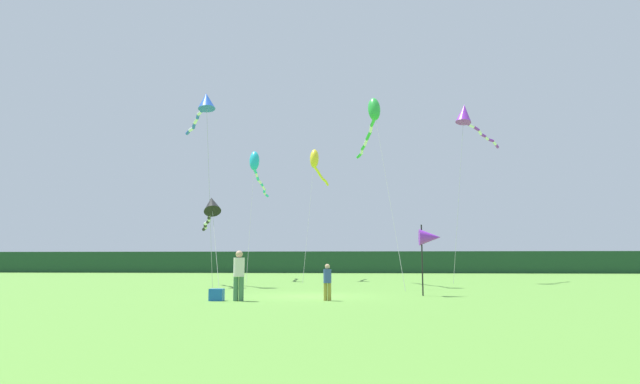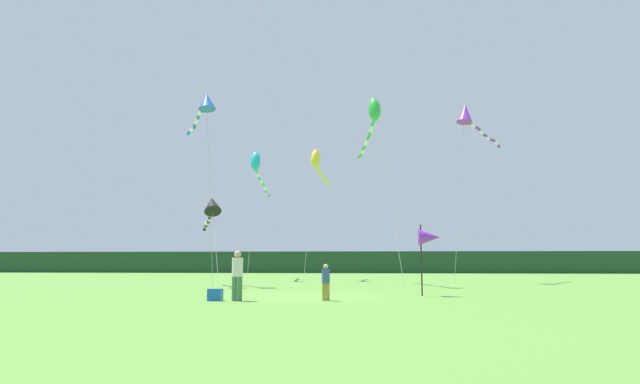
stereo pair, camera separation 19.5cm
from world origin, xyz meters
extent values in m
plane|color=#5B9338|center=(0.00, 0.00, 0.00)|extent=(120.00, 120.00, 0.00)
cube|color=#1E4228|center=(0.00, 45.00, 1.32)|extent=(108.00, 3.58, 2.63)
cylinder|color=#3F724C|center=(-2.38, -2.88, 0.44)|extent=(0.18, 0.18, 0.88)
cylinder|color=#3F724C|center=(-2.18, -2.88, 0.44)|extent=(0.18, 0.18, 0.88)
cylinder|color=silver|center=(-2.28, -2.88, 1.23)|extent=(0.40, 0.40, 0.69)
sphere|color=tan|center=(-2.28, -2.88, 1.70)|extent=(0.26, 0.26, 0.26)
cylinder|color=olive|center=(0.87, -2.44, 0.32)|extent=(0.13, 0.13, 0.64)
cylinder|color=olive|center=(1.02, -2.44, 0.32)|extent=(0.13, 0.13, 0.64)
cylinder|color=#334C8C|center=(0.94, -2.44, 0.90)|extent=(0.29, 0.29, 0.51)
sphere|color=tan|center=(0.94, -2.44, 1.24)|extent=(0.19, 0.19, 0.19)
cube|color=#1959B2|center=(-3.10, -2.84, 0.22)|extent=(0.50, 0.38, 0.44)
cylinder|color=black|center=(4.76, 0.60, 1.49)|extent=(0.06, 0.06, 2.98)
cone|color=purple|center=(5.11, 0.60, 2.45)|extent=(0.90, 0.70, 0.70)
cylinder|color=#B2B2B2|center=(3.68, 6.69, 5.28)|extent=(1.30, 4.93, 10.57)
ellipsoid|color=green|center=(3.04, 9.14, 10.56)|extent=(1.00, 1.32, 1.67)
cylinder|color=green|center=(2.96, 9.60, 9.88)|extent=(0.35, 0.98, 0.35)
cylinder|color=white|center=(2.86, 10.51, 9.72)|extent=(0.25, 0.97, 0.36)
cylinder|color=green|center=(2.72, 11.42, 9.50)|extent=(0.43, 1.00, 0.48)
cylinder|color=white|center=(2.54, 12.32, 9.27)|extent=(0.34, 0.98, 0.37)
cylinder|color=green|center=(2.39, 13.23, 9.13)|extent=(0.38, 0.96, 0.30)
cylinder|color=white|center=(2.28, 14.14, 9.03)|extent=(0.24, 0.95, 0.30)
cylinder|color=green|center=(2.12, 15.04, 8.92)|extent=(0.49, 0.96, 0.31)
cylinder|color=#B2B2B2|center=(-1.57, 15.77, 4.67)|extent=(0.36, 4.79, 9.34)
ellipsoid|color=yellow|center=(-1.40, 18.15, 9.33)|extent=(0.76, 1.39, 1.76)
cylinder|color=yellow|center=(-1.30, 18.60, 8.60)|extent=(0.41, 0.99, 0.42)
cylinder|color=yellow|center=(-1.16, 19.51, 8.41)|extent=(0.29, 0.97, 0.34)
cylinder|color=yellow|center=(-1.04, 20.42, 8.26)|extent=(0.35, 0.98, 0.36)
cylinder|color=yellow|center=(-0.86, 21.33, 8.13)|extent=(0.41, 0.97, 0.31)
cylinder|color=yellow|center=(-0.71, 22.23, 8.00)|extent=(0.29, 0.97, 0.34)
cylinder|color=#B2B2B2|center=(8.79, 14.06, 5.90)|extent=(1.41, 1.80, 11.80)
cone|color=purple|center=(9.48, 14.95, 11.80)|extent=(1.68, 1.72, 1.53)
cylinder|color=purple|center=(9.68, 15.17, 11.18)|extent=(0.58, 0.61, 0.35)
cylinder|color=white|center=(10.09, 15.58, 11.07)|extent=(0.58, 0.56, 0.27)
cylinder|color=purple|center=(10.52, 15.99, 10.96)|extent=(0.60, 0.58, 0.34)
cylinder|color=white|center=(10.87, 16.44, 10.79)|extent=(0.48, 0.66, 0.37)
cylinder|color=purple|center=(11.21, 16.92, 10.66)|extent=(0.55, 0.60, 0.28)
cylinder|color=white|center=(11.56, 17.39, 10.57)|extent=(0.51, 0.63, 0.30)
cylinder|color=purple|center=(11.95, 17.82, 10.48)|extent=(0.60, 0.53, 0.26)
cylinder|color=white|center=(12.33, 18.25, 10.38)|extent=(0.50, 0.64, 0.33)
cylinder|color=purple|center=(12.62, 18.76, 10.25)|extent=(0.48, 0.65, 0.33)
cylinder|color=#B2B2B2|center=(-5.64, 14.83, 4.51)|extent=(0.54, 4.56, 9.04)
ellipsoid|color=#1EB7CC|center=(-5.90, 17.10, 9.03)|extent=(0.88, 1.28, 1.74)
cylinder|color=#1EB7CC|center=(-5.91, 17.48, 8.32)|extent=(0.23, 0.80, 0.34)
cylinder|color=white|center=(-5.96, 18.23, 8.17)|extent=(0.26, 0.81, 0.35)
cylinder|color=#1EB7CC|center=(-6.01, 18.98, 8.01)|extent=(0.26, 0.81, 0.36)
cylinder|color=white|center=(-6.00, 19.73, 7.85)|extent=(0.28, 0.81, 0.35)
cylinder|color=#1EB7CC|center=(-5.97, 20.48, 7.72)|extent=(0.21, 0.78, 0.30)
cylinder|color=white|center=(-5.94, 21.24, 7.56)|extent=(0.26, 0.83, 0.42)
cylinder|color=#1EB7CC|center=(-6.01, 21.98, 7.38)|extent=(0.39, 0.81, 0.32)
cylinder|color=white|center=(-6.12, 22.72, 7.28)|extent=(0.24, 0.78, 0.28)
cylinder|color=#1EB7CC|center=(-6.09, 23.47, 7.19)|extent=(0.30, 0.80, 0.29)
cylinder|color=#B2B2B2|center=(-5.63, 5.84, 2.33)|extent=(1.40, 3.11, 4.68)
cone|color=black|center=(-6.31, 7.38, 4.67)|extent=(1.46, 1.68, 1.41)
cylinder|color=black|center=(-6.42, 7.56, 4.20)|extent=(0.41, 0.49, 0.29)
cylinder|color=white|center=(-6.58, 7.92, 4.13)|extent=(0.31, 0.47, 0.25)
cylinder|color=black|center=(-6.71, 8.30, 4.03)|extent=(0.36, 0.51, 0.32)
cylinder|color=white|center=(-6.84, 8.68, 3.93)|extent=(0.31, 0.48, 0.28)
cylinder|color=black|center=(-6.99, 9.05, 3.83)|extent=(0.39, 0.49, 0.30)
cylinder|color=white|center=(-7.21, 9.39, 3.75)|extent=(0.42, 0.47, 0.26)
cylinder|color=black|center=(-7.38, 9.75, 3.65)|extent=(0.32, 0.50, 0.31)
cylinder|color=white|center=(-7.48, 10.14, 3.56)|extent=(0.29, 0.46, 0.25)
cylinder|color=black|center=(-7.64, 10.50, 3.48)|extent=(0.43, 0.49, 0.30)
cylinder|color=#B2B2B2|center=(-6.55, 7.59, 5.55)|extent=(1.17, 1.69, 11.11)
cone|color=blue|center=(-7.12, 8.42, 11.11)|extent=(1.55, 1.59, 1.20)
cylinder|color=blue|center=(-7.33, 8.61, 10.64)|extent=(0.57, 0.56, 0.30)
cylinder|color=white|center=(-7.70, 9.03, 10.56)|extent=(0.51, 0.59, 0.26)
cylinder|color=blue|center=(-7.98, 9.52, 10.48)|extent=(0.42, 0.63, 0.30)
cylinder|color=white|center=(-8.25, 10.01, 10.33)|extent=(0.53, 0.63, 0.39)
cylinder|color=blue|center=(-8.53, 10.49, 10.14)|extent=(0.44, 0.65, 0.37)
cylinder|color=white|center=(-8.84, 10.95, 10.02)|extent=(0.55, 0.57, 0.27)
cylinder|color=blue|center=(-9.20, 11.39, 9.94)|extent=(0.51, 0.60, 0.29)
camera|label=1|loc=(2.25, -22.33, 1.44)|focal=29.94mm
camera|label=2|loc=(2.44, -22.31, 1.44)|focal=29.94mm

